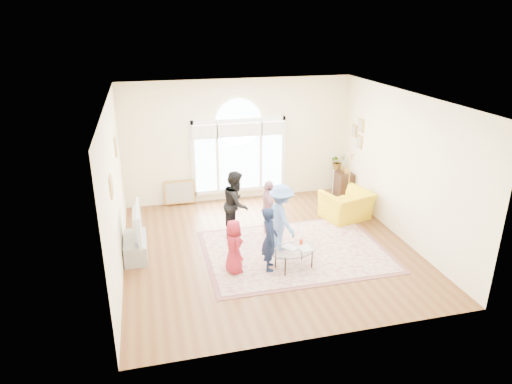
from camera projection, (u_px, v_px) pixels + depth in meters
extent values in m
plane|color=#5C3318|center=(268.00, 248.00, 9.78)|extent=(6.00, 6.00, 0.00)
plane|color=#FFF2C5|center=(239.00, 141.00, 11.92)|extent=(6.00, 0.00, 6.00)
plane|color=#FFF2C5|center=(325.00, 246.00, 6.49)|extent=(6.00, 0.00, 6.00)
plane|color=#FFF2C5|center=(115.00, 190.00, 8.53)|extent=(0.00, 6.00, 6.00)
plane|color=#FFF2C5|center=(403.00, 167.00, 9.87)|extent=(0.00, 6.00, 6.00)
plane|color=white|center=(270.00, 98.00, 8.62)|extent=(6.00, 6.00, 0.00)
cube|color=white|center=(240.00, 189.00, 12.37)|extent=(2.50, 0.08, 0.10)
cube|color=white|center=(239.00, 120.00, 11.68)|extent=(2.50, 0.08, 0.10)
cube|color=white|center=(193.00, 159.00, 11.75)|extent=(0.10, 0.08, 2.00)
cube|color=white|center=(283.00, 153.00, 12.30)|extent=(0.10, 0.08, 2.00)
cube|color=#C6E2FF|center=(205.00, 158.00, 11.82)|extent=(0.55, 0.02, 1.80)
cube|color=#C6E2FF|center=(272.00, 154.00, 12.23)|extent=(0.55, 0.02, 1.80)
cube|color=#C6E2FF|center=(239.00, 156.00, 12.02)|extent=(1.10, 0.02, 1.80)
cylinder|color=#C6E2FF|center=(239.00, 122.00, 11.70)|extent=(1.20, 0.02, 1.20)
cube|color=white|center=(217.00, 158.00, 11.88)|extent=(0.07, 0.04, 1.80)
cube|color=white|center=(261.00, 154.00, 12.15)|extent=(0.07, 0.04, 1.80)
cube|color=white|center=(205.00, 132.00, 11.49)|extent=(0.65, 0.12, 0.35)
cube|color=white|center=(239.00, 130.00, 11.69)|extent=(1.20, 0.12, 0.35)
cube|color=white|center=(273.00, 128.00, 11.89)|extent=(0.65, 0.12, 0.35)
cube|color=tan|center=(116.00, 146.00, 9.53)|extent=(0.03, 0.34, 0.40)
cube|color=#ADA38E|center=(117.00, 146.00, 9.53)|extent=(0.01, 0.28, 0.34)
cube|color=tan|center=(111.00, 187.00, 7.57)|extent=(0.03, 0.30, 0.36)
cube|color=#ADA38E|center=(112.00, 187.00, 7.58)|extent=(0.01, 0.24, 0.30)
cube|color=tan|center=(361.00, 126.00, 11.56)|extent=(0.03, 0.28, 0.34)
cube|color=#ADA38E|center=(360.00, 126.00, 11.56)|extent=(0.01, 0.22, 0.28)
cube|color=tan|center=(360.00, 142.00, 11.72)|extent=(0.03, 0.28, 0.34)
cube|color=#ADA38E|center=(359.00, 142.00, 11.71)|extent=(0.01, 0.22, 0.28)
cube|color=tan|center=(354.00, 131.00, 11.95)|extent=(0.03, 0.26, 0.32)
cube|color=#ADA38E|center=(354.00, 131.00, 11.95)|extent=(0.01, 0.20, 0.26)
cube|color=beige|center=(295.00, 251.00, 9.63)|extent=(3.60, 2.60, 0.02)
cube|color=brown|center=(295.00, 251.00, 9.63)|extent=(3.80, 2.80, 0.01)
cube|color=#9B9EA4|center=(136.00, 247.00, 9.36)|extent=(0.45, 1.00, 0.42)
imported|color=black|center=(133.00, 223.00, 9.16)|extent=(0.15, 1.16, 0.67)
cube|color=#4C8EC4|center=(138.00, 223.00, 9.18)|extent=(0.02, 0.95, 0.54)
ellipsoid|color=silver|center=(294.00, 250.00, 8.85)|extent=(1.10, 0.86, 0.02)
cylinder|color=black|center=(302.00, 252.00, 9.21)|extent=(0.03, 0.03, 0.40)
cylinder|color=black|center=(276.00, 259.00, 8.93)|extent=(0.03, 0.03, 0.40)
cylinder|color=black|center=(312.00, 259.00, 8.92)|extent=(0.03, 0.03, 0.40)
cylinder|color=black|center=(285.00, 267.00, 8.64)|extent=(0.03, 0.03, 0.40)
imported|color=#B2A58C|center=(287.00, 249.00, 8.81)|extent=(0.34, 0.36, 0.03)
imported|color=#B2A58C|center=(300.00, 249.00, 8.82)|extent=(0.24, 0.31, 0.02)
cylinder|color=red|center=(301.00, 242.00, 8.99)|extent=(0.07, 0.07, 0.12)
imported|color=gold|center=(347.00, 205.00, 11.06)|extent=(1.30, 1.21, 0.71)
cube|color=black|center=(344.00, 185.00, 12.42)|extent=(0.40, 0.50, 0.70)
cylinder|color=black|center=(347.00, 209.00, 11.73)|extent=(0.20, 0.20, 0.02)
cylinder|color=#BA9039|center=(349.00, 185.00, 11.49)|extent=(0.02, 0.02, 1.35)
cone|color=#CCB284|center=(351.00, 157.00, 11.23)|extent=(0.28, 0.28, 0.22)
cylinder|color=white|center=(336.00, 181.00, 12.70)|extent=(0.20, 0.20, 0.70)
imported|color=#33722D|center=(338.00, 162.00, 12.49)|extent=(0.42, 0.38, 0.44)
cube|color=tan|center=(180.00, 204.00, 12.04)|extent=(0.80, 0.14, 0.62)
imported|color=maroon|center=(234.00, 246.00, 8.67)|extent=(0.43, 0.58, 1.07)
imported|color=#121C39|center=(270.00, 239.00, 8.73)|extent=(0.40, 0.52, 1.28)
imported|color=black|center=(236.00, 204.00, 10.07)|extent=(0.79, 0.88, 1.50)
imported|color=#CA898F|center=(268.00, 209.00, 10.08)|extent=(0.34, 0.77, 1.29)
imported|color=#5D87CC|center=(281.00, 217.00, 9.47)|extent=(0.72, 1.02, 1.44)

